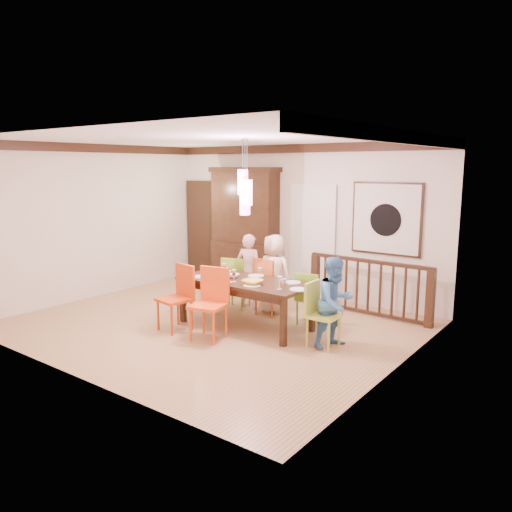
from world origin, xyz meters
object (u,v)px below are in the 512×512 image
Objects in this scene: chair_far_left at (237,279)px; china_hutch at (245,228)px; dining_table at (245,285)px; person_end_right at (335,302)px; chair_end_right at (324,310)px; balustrade at (368,286)px; person_far_left at (249,271)px; person_far_mid at (274,274)px.

chair_far_left is 1.76m from china_hutch.
person_end_right is (1.55, 0.04, -0.03)m from dining_table.
china_hutch reaches higher than chair_end_right.
china_hutch is 1.11× the size of balustrade.
person_far_left is at bearing -49.11° from china_hutch.
chair_end_right is 2.23m from person_far_left.
person_far_mid is (0.52, 0.02, 0.02)m from person_far_left.
chair_far_left is at bearing 39.64° from person_far_left.
china_hutch is (-1.63, 2.07, 0.57)m from dining_table.
china_hutch is (-3.04, 2.11, 0.72)m from chair_end_right.
balustrade reaches higher than dining_table.
person_far_left is at bearing -153.90° from balustrade.
person_far_left is (-0.61, 0.89, -0.00)m from dining_table.
china_hutch reaches higher than balustrade.
chair_far_left is at bearing 68.17° from chair_end_right.
chair_far_left is 0.38× the size of china_hutch.
person_end_right is at bearing -60.71° from chair_end_right.
person_far_left is (1.02, -1.18, -0.58)m from china_hutch.
person_far_left is at bearing -146.66° from chair_far_left.
china_hutch is (-0.88, 1.35, 0.71)m from chair_far_left.
balustrade is 2.07m from person_far_left.
chair_far_left is 0.42× the size of balustrade.
china_hutch is 3.02m from balustrade.
person_far_mid reaches higher than dining_table.
chair_end_right is at bearing -34.73° from china_hutch.
person_far_left is 2.31m from person_end_right.
china_hutch reaches higher than dining_table.
person_far_left is at bearing 62.84° from chair_end_right.
person_far_mid is at bearing -146.88° from balustrade.
chair_end_right is 0.71× the size of person_end_right.
person_far_left reaches higher than dining_table.
balustrade is (2.04, 1.00, -0.03)m from chair_far_left.
dining_table is 0.95× the size of balustrade.
chair_far_left is 0.70× the size of person_far_left.
person_end_right reaches higher than chair_end_right.
person_far_left is at bearing 123.57° from dining_table.
china_hutch is 1.87× the size of person_far_left.
dining_table is 1.42m from chair_end_right.
person_far_mid reaches higher than balustrade.
balustrade is at bearing 1.75° from chair_end_right.
dining_table is 0.85× the size of china_hutch.
chair_far_left is 1.03× the size of chair_end_right.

